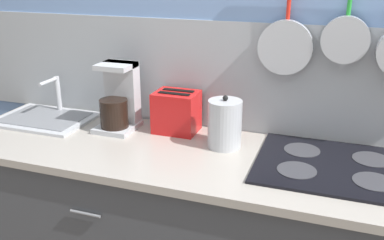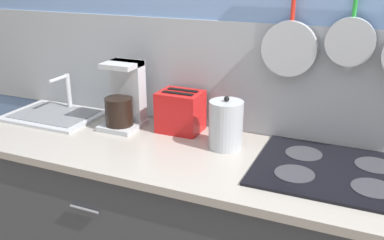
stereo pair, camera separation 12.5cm
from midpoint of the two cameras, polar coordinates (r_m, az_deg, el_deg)
wall_back at (r=2.00m, az=13.14°, el=7.78°), size 7.20×0.16×2.60m
countertop at (r=1.78m, az=10.67°, el=-6.69°), size 3.12×0.65×0.03m
sink_basin at (r=2.40m, az=-20.37°, el=0.37°), size 0.48×0.36×0.21m
coffee_maker at (r=2.15m, az=-11.39°, el=2.39°), size 0.18×0.21×0.33m
toaster at (r=2.08m, az=-3.81°, el=1.08°), size 0.22×0.17×0.20m
kettle at (r=1.89m, az=2.49°, el=-0.54°), size 0.15×0.15×0.24m
cooktop at (r=1.81m, az=16.66°, el=-5.94°), size 0.63×0.51×0.01m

